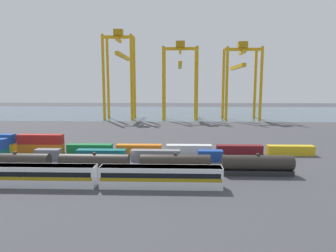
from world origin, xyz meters
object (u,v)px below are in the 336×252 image
object	(u,v)px
passenger_train	(98,175)
shipping_container_5	(210,155)
freight_tank_row	(135,164)
gantry_crane_east	(241,73)
gantry_crane_west	(120,66)
shipping_container_3	(101,155)
gantry_crane_central	(180,72)

from	to	relation	value
passenger_train	shipping_container_5	bearing A→B (deg)	41.18
passenger_train	freight_tank_row	world-z (taller)	freight_tank_row
passenger_train	gantry_crane_east	bearing A→B (deg)	66.95
shipping_container_5	gantry_crane_west	size ratio (longest dim) A/B	0.12
shipping_container_3	gantry_crane_west	size ratio (longest dim) A/B	0.25
shipping_container_5	gantry_crane_west	distance (m)	107.60
freight_tank_row	shipping_container_5	size ratio (longest dim) A/B	10.80
gantry_crane_west	gantry_crane_central	size ratio (longest dim) A/B	1.15
shipping_container_5	gantry_crane_central	bearing A→B (deg)	94.08
shipping_container_3	gantry_crane_west	xyz separation A→B (m)	(-13.38, 95.68, 28.21)
shipping_container_5	passenger_train	bearing A→B (deg)	-138.82
passenger_train	shipping_container_5	size ratio (longest dim) A/B	7.43
passenger_train	shipping_container_3	xyz separation A→B (m)	(-4.53, 19.64, -0.84)
freight_tank_row	shipping_container_3	size ratio (longest dim) A/B	5.39
shipping_container_5	gantry_crane_west	world-z (taller)	gantry_crane_west
passenger_train	shipping_container_3	size ratio (longest dim) A/B	3.71
freight_tank_row	shipping_container_5	distance (m)	20.44
passenger_train	gantry_crane_west	xyz separation A→B (m)	(-17.91, 115.31, 27.36)
shipping_container_3	gantry_crane_central	world-z (taller)	gantry_crane_central
gantry_crane_west	gantry_crane_east	size ratio (longest dim) A/B	1.16
shipping_container_3	shipping_container_5	distance (m)	26.97
shipping_container_3	gantry_crane_east	xyz separation A→B (m)	(53.66, 95.87, 24.29)
freight_tank_row	gantry_crane_west	xyz separation A→B (m)	(-23.38, 107.03, 27.37)
gantry_crane_west	passenger_train	bearing A→B (deg)	-81.17
shipping_container_5	gantry_crane_west	xyz separation A→B (m)	(-40.35, 95.68, 28.21)
gantry_crane_central	gantry_crane_east	size ratio (longest dim) A/B	1.01
freight_tank_row	gantry_crane_east	world-z (taller)	gantry_crane_east
freight_tank_row	gantry_crane_west	world-z (taller)	gantry_crane_west
gantry_crane_west	gantry_crane_central	xyz separation A→B (m)	(33.52, 0.12, -3.57)
gantry_crane_central	shipping_container_3	bearing A→B (deg)	-101.87
gantry_crane_central	gantry_crane_west	bearing A→B (deg)	-179.80
freight_tank_row	gantry_crane_east	bearing A→B (deg)	67.84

